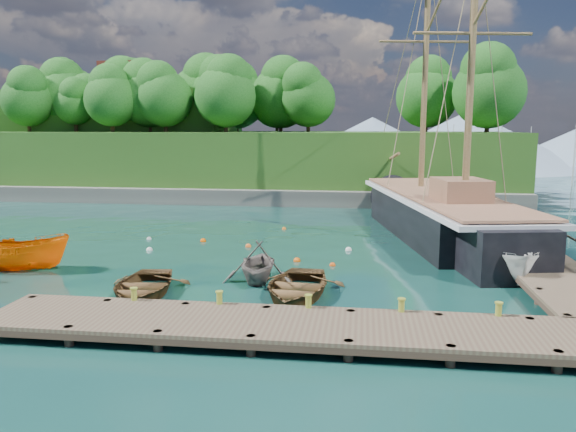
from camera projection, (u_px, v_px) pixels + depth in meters
name	position (u px, v px, depth m)	size (l,w,h in m)	color
ground	(273.00, 281.00, 23.77)	(160.00, 160.00, 0.00)	#133B34
dock_near	(304.00, 327.00, 17.08)	(20.00, 3.20, 1.10)	brown
dock_east	(514.00, 245.00, 29.04)	(3.20, 24.00, 1.10)	brown
bollard_0	(135.00, 317.00, 19.30)	(0.26, 0.26, 0.45)	olive
bollard_1	(220.00, 321.00, 18.91)	(0.26, 0.26, 0.45)	olive
bollard_2	(308.00, 325.00, 18.52)	(0.26, 0.26, 0.45)	olive
bollard_3	(401.00, 329.00, 18.12)	(0.26, 0.26, 0.45)	olive
bollard_4	(497.00, 334.00, 17.73)	(0.26, 0.26, 0.45)	olive
rowboat_0	(142.00, 295.00, 21.84)	(3.23, 4.52, 0.94)	#53381C
rowboat_1	(258.00, 281.00, 23.78)	(3.02, 3.50, 1.84)	#6C625B
rowboat_2	(296.00, 296.00, 21.70)	(3.45, 4.83, 1.00)	brown
motorboat_orange	(20.00, 270.00, 25.56)	(1.73, 4.59, 1.77)	#DE6402
cabin_boat_white	(508.00, 278.00, 24.20)	(1.72, 4.58, 1.77)	silver
schooner	(439.00, 219.00, 33.09)	(8.65, 27.27, 20.11)	black
mooring_buoy_0	(149.00, 250.00, 29.69)	(0.33, 0.33, 0.33)	silver
mooring_buoy_1	(248.00, 247.00, 30.57)	(0.32, 0.32, 0.32)	orange
mooring_buoy_2	(297.00, 261.00, 27.29)	(0.35, 0.35, 0.35)	#DB570D
mooring_buoy_3	(349.00, 251.00, 29.65)	(0.35, 0.35, 0.35)	silver
mooring_buoy_4	(203.00, 241.00, 32.01)	(0.33, 0.33, 0.33)	#EA5600
mooring_buoy_5	(284.00, 229.00, 35.81)	(0.28, 0.28, 0.28)	orange
mooring_buoy_6	(149.00, 239.00, 32.58)	(0.28, 0.28, 0.28)	silver
mooring_buoy_7	(332.00, 266.00, 26.41)	(0.29, 0.29, 0.29)	#D64C0D
headland	(195.00, 136.00, 55.29)	(51.00, 19.31, 12.90)	#474744
distant_ridge	(368.00, 140.00, 91.03)	(117.00, 40.00, 10.00)	#728CA5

